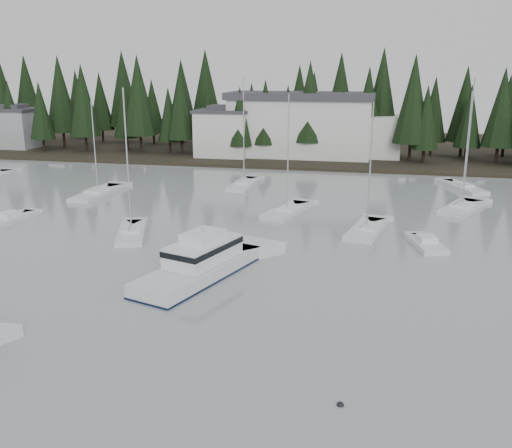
{
  "coord_description": "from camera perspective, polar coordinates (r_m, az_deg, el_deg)",
  "views": [
    {
      "loc": [
        8.49,
        -17.13,
        15.64
      ],
      "look_at": [
        -1.52,
        29.26,
        2.5
      ],
      "focal_mm": 40.0,
      "sensor_mm": 36.0,
      "label": 1
    }
  ],
  "objects": [
    {
      "name": "house_west",
      "position": [
        100.32,
        -3.26,
        9.17
      ],
      "size": [
        9.54,
        7.42,
        8.75
      ],
      "color": "silver",
      "rests_on": "ground"
    },
    {
      "name": "runabout_0",
      "position": [
        64.86,
        -23.44,
        0.34
      ],
      "size": [
        2.89,
        6.78,
        1.42
      ],
      "rotation": [
        0.0,
        0.0,
        1.46
      ],
      "color": "silver",
      "rests_on": "ground"
    },
    {
      "name": "far_shore_land",
      "position": [
        115.51,
        7.91,
        7.55
      ],
      "size": [
        240.0,
        54.0,
        1.0
      ],
      "primitive_type": "cube",
      "color": "black",
      "rests_on": "ground"
    },
    {
      "name": "sailboat_2",
      "position": [
        63.21,
        3.13,
        1.2
      ],
      "size": [
        4.91,
        8.85,
        13.42
      ],
      "rotation": [
        0.0,
        0.0,
        1.31
      ],
      "color": "silver",
      "rests_on": "ground"
    },
    {
      "name": "conifer_treeline",
      "position": [
        104.66,
        7.43,
        6.75
      ],
      "size": [
        200.0,
        22.0,
        20.0
      ],
      "primitive_type": null,
      "color": "black",
      "rests_on": "ground"
    },
    {
      "name": "harbor_inn",
      "position": [
        100.61,
        5.66,
        9.78
      ],
      "size": [
        29.5,
        11.5,
        10.9
      ],
      "color": "silver",
      "rests_on": "ground"
    },
    {
      "name": "house_far_west",
      "position": [
        120.2,
        -22.93,
        8.91
      ],
      "size": [
        8.48,
        7.42,
        8.25
      ],
      "color": "#999EA0",
      "rests_on": "ground"
    },
    {
      "name": "sailboat_4",
      "position": [
        74.78,
        -15.51,
        2.88
      ],
      "size": [
        3.1,
        9.95,
        12.18
      ],
      "rotation": [
        0.0,
        0.0,
        1.55
      ],
      "color": "silver",
      "rests_on": "ground"
    },
    {
      "name": "sailboat_8",
      "position": [
        68.55,
        19.9,
        1.42
      ],
      "size": [
        6.2,
        8.83,
        15.01
      ],
      "rotation": [
        0.0,
        0.0,
        1.14
      ],
      "color": "silver",
      "rests_on": "ground"
    },
    {
      "name": "cabin_cruiser_center",
      "position": [
        44.16,
        -5.57,
        -4.23
      ],
      "size": [
        7.56,
        13.04,
        5.35
      ],
      "rotation": [
        0.0,
        0.0,
        1.25
      ],
      "color": "silver",
      "rests_on": "ground"
    },
    {
      "name": "runabout_1",
      "position": [
        53.5,
        16.67,
        -2.05
      ],
      "size": [
        3.53,
        5.81,
        1.42
      ],
      "rotation": [
        0.0,
        0.0,
        1.83
      ],
      "color": "silver",
      "rests_on": "ground"
    },
    {
      "name": "mooring_buoy_dark",
      "position": [
        28.89,
        8.42,
        -17.5
      ],
      "size": [
        0.37,
        0.37,
        0.37
      ],
      "primitive_type": "sphere",
      "color": "black",
      "rests_on": "ground"
    },
    {
      "name": "sailboat_0",
      "position": [
        80.39,
        19.98,
        3.38
      ],
      "size": [
        5.64,
        9.19,
        13.24
      ],
      "rotation": [
        0.0,
        0.0,
        1.96
      ],
      "color": "silver",
      "rests_on": "ground"
    },
    {
      "name": "sailboat_1",
      "position": [
        77.46,
        -1.21,
        3.89
      ],
      "size": [
        3.0,
        8.99,
        14.84
      ],
      "rotation": [
        0.0,
        0.0,
        1.54
      ],
      "color": "silver",
      "rests_on": "ground"
    },
    {
      "name": "sailboat_3",
      "position": [
        56.79,
        11.01,
        -0.73
      ],
      "size": [
        4.33,
        8.67,
        13.02
      ],
      "rotation": [
        0.0,
        0.0,
        1.38
      ],
      "color": "silver",
      "rests_on": "ground"
    },
    {
      "name": "sailboat_9",
      "position": [
        56.02,
        -12.32,
        -1.0
      ],
      "size": [
        5.06,
        8.37,
        14.37
      ],
      "rotation": [
        0.0,
        0.0,
        1.92
      ],
      "color": "silver",
      "rests_on": "ground"
    }
  ]
}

